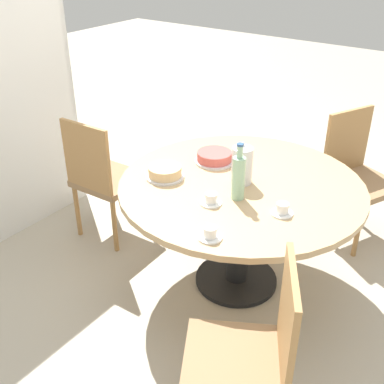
% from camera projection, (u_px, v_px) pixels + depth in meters
% --- Properties ---
extents(ground_plane, '(14.00, 14.00, 0.00)m').
position_uv_depth(ground_plane, '(236.00, 281.00, 3.11)').
color(ground_plane, '#B2A893').
extents(dining_table, '(1.42, 1.42, 0.72)m').
position_uv_depth(dining_table, '(240.00, 202.00, 2.82)').
color(dining_table, black).
rests_on(dining_table, ground_plane).
extents(chair_a, '(0.57, 0.57, 0.91)m').
position_uv_depth(chair_a, '(250.00, 354.00, 1.97)').
color(chair_a, '#A87A47').
rests_on(chair_a, ground_plane).
extents(chair_b, '(0.56, 0.56, 0.91)m').
position_uv_depth(chair_b, '(357.00, 174.00, 3.38)').
color(chair_b, '#A87A47').
rests_on(chair_b, ground_plane).
extents(chair_c, '(0.43, 0.43, 0.91)m').
position_uv_depth(chair_c, '(103.00, 177.00, 3.34)').
color(chair_c, '#A87A47').
rests_on(chair_c, ground_plane).
extents(bookshelf, '(0.98, 0.28, 1.91)m').
position_uv_depth(bookshelf, '(8.00, 98.00, 3.33)').
color(bookshelf, silver).
rests_on(bookshelf, ground_plane).
extents(coffee_pot, '(0.12, 0.12, 0.25)m').
position_uv_depth(coffee_pot, '(242.00, 164.00, 2.72)').
color(coffee_pot, silver).
rests_on(coffee_pot, dining_table).
extents(water_bottle, '(0.07, 0.07, 0.32)m').
position_uv_depth(water_bottle, '(239.00, 177.00, 2.55)').
color(water_bottle, '#99C6A3').
rests_on(water_bottle, dining_table).
extents(cake_main, '(0.25, 0.25, 0.07)m').
position_uv_depth(cake_main, '(214.00, 157.00, 2.99)').
color(cake_main, silver).
rests_on(cake_main, dining_table).
extents(cake_second, '(0.22, 0.22, 0.07)m').
position_uv_depth(cake_second, '(165.00, 172.00, 2.81)').
color(cake_second, silver).
rests_on(cake_second, dining_table).
extents(cup_a, '(0.12, 0.12, 0.06)m').
position_uv_depth(cup_a, '(210.00, 234.00, 2.27)').
color(cup_a, white).
rests_on(cup_a, dining_table).
extents(cup_b, '(0.12, 0.12, 0.06)m').
position_uv_depth(cup_b, '(282.00, 210.00, 2.46)').
color(cup_b, white).
rests_on(cup_b, dining_table).
extents(cup_c, '(0.12, 0.12, 0.06)m').
position_uv_depth(cup_c, '(211.00, 200.00, 2.55)').
color(cup_c, white).
rests_on(cup_c, dining_table).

